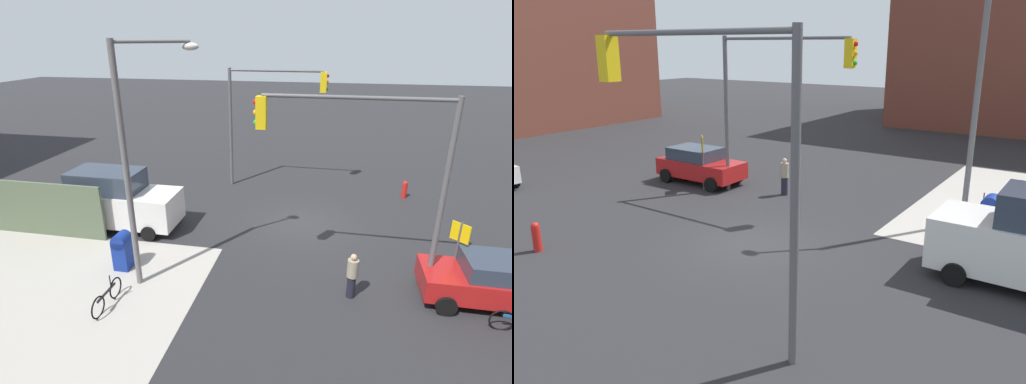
# 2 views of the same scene
# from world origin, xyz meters

# --- Properties ---
(ground_plane) EXTENTS (120.00, 120.00, 0.00)m
(ground_plane) POSITION_xyz_m (0.00, 0.00, 0.00)
(ground_plane) COLOR #28282B
(traffic_signal_nw_corner) EXTENTS (6.00, 0.36, 6.50)m
(traffic_signal_nw_corner) POSITION_xyz_m (-2.19, 4.50, 4.66)
(traffic_signal_nw_corner) COLOR #59595B
(traffic_signal_nw_corner) RESTS_ON ground
(traffic_signal_se_corner) EXTENTS (5.28, 0.36, 6.50)m
(traffic_signal_se_corner) POSITION_xyz_m (2.49, -4.50, 4.62)
(traffic_signal_se_corner) COLOR #59595B
(traffic_signal_se_corner) RESTS_ON ground
(street_lamp_corner) EXTENTS (2.12, 1.94, 8.00)m
(street_lamp_corner) POSITION_xyz_m (4.93, 5.54, 4.70)
(street_lamp_corner) COLOR slate
(street_lamp_corner) RESTS_ON ground
(warning_sign_two_way) EXTENTS (0.48, 0.48, 2.40)m
(warning_sign_two_way) POSITION_xyz_m (-5.40, 3.90, 1.64)
(warning_sign_two_way) COLOR #4C4C4C
(warning_sign_two_way) RESTS_ON ground
(mailbox_blue) EXTENTS (0.56, 0.64, 1.43)m
(mailbox_blue) POSITION_xyz_m (6.20, 5.00, 0.76)
(mailbox_blue) COLOR navy
(mailbox_blue) RESTS_ON ground
(fire_hydrant) EXTENTS (0.26, 0.26, 0.94)m
(fire_hydrant) POSITION_xyz_m (-5.00, -4.20, 0.49)
(fire_hydrant) COLOR red
(fire_hydrant) RESTS_ON ground
(coupe_red) EXTENTS (4.05, 2.02, 1.62)m
(coupe_red) POSITION_xyz_m (-6.31, 4.67, 0.84)
(coupe_red) COLOR #B21919
(coupe_red) RESTS_ON ground
(van_white_delivery) EXTENTS (5.40, 2.32, 2.62)m
(van_white_delivery) POSITION_xyz_m (8.18, 1.80, 1.28)
(van_white_delivery) COLOR white
(van_white_delivery) RESTS_ON ground
(pedestrian_crossing) EXTENTS (0.36, 0.36, 1.59)m
(pedestrian_crossing) POSITION_xyz_m (-2.00, 5.20, 0.82)
(pedestrian_crossing) COLOR #9E937A
(pedestrian_crossing) RESTS_ON ground
(bicycle_leaning_on_fence) EXTENTS (0.05, 1.75, 0.97)m
(bicycle_leaning_on_fence) POSITION_xyz_m (5.60, 7.20, 0.35)
(bicycle_leaning_on_fence) COLOR black
(bicycle_leaning_on_fence) RESTS_ON ground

